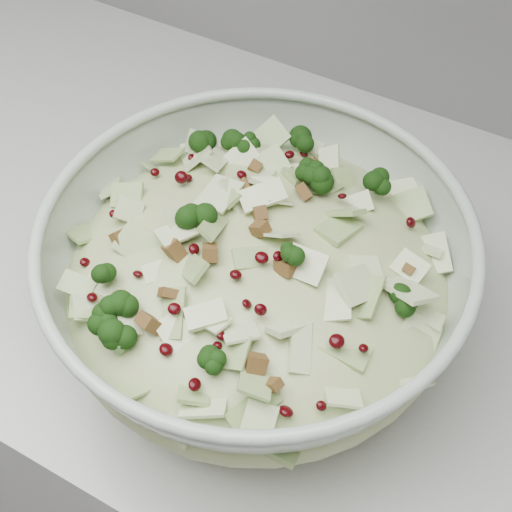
{
  "coord_description": "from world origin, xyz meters",
  "views": [
    {
      "loc": [
        -0.17,
        1.28,
        1.46
      ],
      "look_at": [
        -0.35,
        1.6,
        1.0
      ],
      "focal_mm": 50.0,
      "sensor_mm": 36.0,
      "label": 1
    }
  ],
  "objects": [
    {
      "name": "mixing_bowl",
      "position": [
        -0.35,
        1.6,
        0.97
      ],
      "size": [
        0.43,
        0.43,
        0.14
      ],
      "rotation": [
        0.0,
        0.0,
        -0.26
      ],
      "color": "#ACBDAD",
      "rests_on": "counter"
    },
    {
      "name": "salad",
      "position": [
        -0.35,
        1.6,
        1.0
      ],
      "size": [
        0.38,
        0.38,
        0.14
      ],
      "rotation": [
        0.0,
        0.0,
        -0.16
      ],
      "color": "#BFC385",
      "rests_on": "mixing_bowl"
    }
  ]
}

